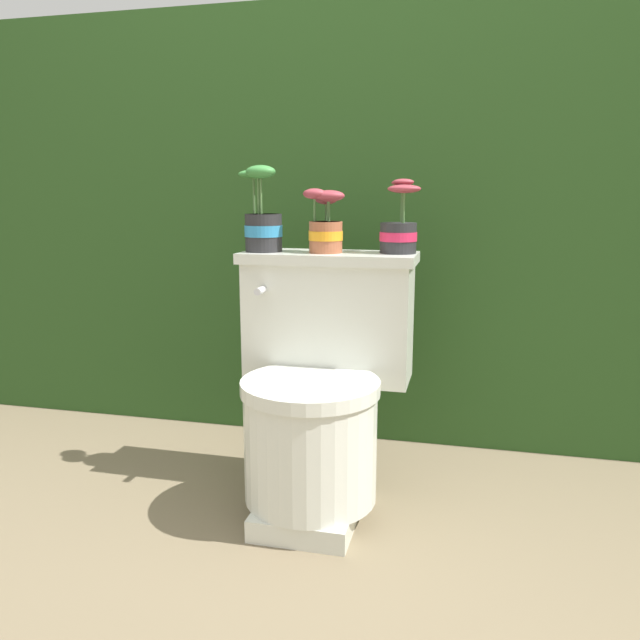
{
  "coord_description": "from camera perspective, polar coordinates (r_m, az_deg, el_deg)",
  "views": [
    {
      "loc": [
        0.41,
        -1.52,
        0.88
      ],
      "look_at": [
        0.02,
        0.13,
        0.54
      ],
      "focal_mm": 35.0,
      "sensor_mm": 36.0,
      "label": 1
    }
  ],
  "objects": [
    {
      "name": "ground_plane",
      "position": [
        1.8,
        -1.53,
        -17.78
      ],
      "size": [
        12.0,
        12.0,
        0.0
      ],
      "primitive_type": "plane",
      "color": "#75664C"
    },
    {
      "name": "hedge_backdrop",
      "position": [
        2.52,
        4.15,
        8.64
      ],
      "size": [
        3.98,
        0.68,
        1.52
      ],
      "color": "#284C1E",
      "rests_on": "ground"
    },
    {
      "name": "potted_plant_midleft",
      "position": [
        1.8,
        0.51,
        8.65
      ],
      "size": [
        0.12,
        0.11,
        0.18
      ],
      "color": "#9E5638",
      "rests_on": "toilet"
    },
    {
      "name": "potted_plant_left",
      "position": [
        1.84,
        -5.29,
        9.09
      ],
      "size": [
        0.14,
        0.11,
        0.25
      ],
      "color": "#262628",
      "rests_on": "toilet"
    },
    {
      "name": "toilet",
      "position": [
        1.76,
        -0.15,
        -6.37
      ],
      "size": [
        0.51,
        0.51,
        0.71
      ],
      "color": "silver",
      "rests_on": "ground"
    },
    {
      "name": "potted_plant_middle",
      "position": [
        1.8,
        7.24,
        8.28
      ],
      "size": [
        0.11,
        0.12,
        0.21
      ],
      "color": "#262628",
      "rests_on": "toilet"
    }
  ]
}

